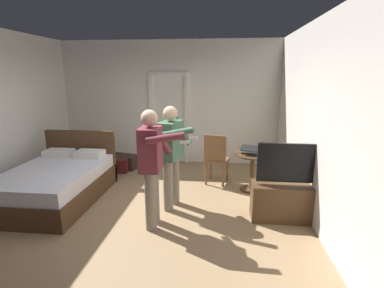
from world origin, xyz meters
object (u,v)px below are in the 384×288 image
person_striped_shirt (172,150)px  suitcase_dark (124,161)px  laptop (251,151)px  person_blue_shirt (152,162)px  side_table (252,165)px  tv_flatscreen (289,197)px  wooden_chair (216,157)px  bottle_on_table (262,149)px  suitcase_small (116,165)px  bed (57,182)px

person_striped_shirt → suitcase_dark: (-1.43, 1.83, -0.79)m
laptop → person_blue_shirt: person_blue_shirt is taller
side_table → person_blue_shirt: (-1.50, -1.44, 0.47)m
tv_flatscreen → suitcase_dark: size_ratio=1.87×
person_striped_shirt → person_blue_shirt: bearing=-105.0°
wooden_chair → suitcase_dark: (-2.10, 0.77, -0.39)m
side_table → bottle_on_table: (0.14, -0.08, 0.33)m
suitcase_small → suitcase_dark: bearing=64.5°
laptop → bottle_on_table: (0.18, -0.04, 0.05)m
tv_flatscreen → person_blue_shirt: person_blue_shirt is taller
bottle_on_table → person_blue_shirt: bearing=-140.4°
wooden_chair → side_table: bearing=-18.7°
wooden_chair → tv_flatscreen: bearing=-49.6°
tv_flatscreen → bottle_on_table: 1.12m
laptop → bed: bearing=-168.3°
bed → suitcase_small: size_ratio=3.67×
suitcase_dark → person_blue_shirt: bearing=-47.9°
wooden_chair → bed: bearing=-160.4°
suitcase_dark → person_striped_shirt: bearing=-37.4°
wooden_chair → person_striped_shirt: 1.31m
side_table → bed: bearing=-167.7°
tv_flatscreen → side_table: tv_flatscreen is taller
side_table → suitcase_dark: (-2.77, 1.00, -0.32)m
wooden_chair → suitcase_dark: size_ratio=1.61×
person_blue_shirt → bottle_on_table: bearing=39.6°
laptop → wooden_chair: size_ratio=0.42×
tv_flatscreen → person_striped_shirt: (-1.76, 0.23, 0.60)m
wooden_chair → suitcase_dark: bearing=159.9°
bed → suitcase_dark: (0.57, 1.72, -0.15)m
person_blue_shirt → suitcase_dark: size_ratio=2.66×
laptop → wooden_chair: 0.71m
laptop → bottle_on_table: bearing=-12.0°
tv_flatscreen → side_table: bearing=111.9°
tv_flatscreen → bottle_on_table: (-0.28, 0.98, 0.46)m
tv_flatscreen → suitcase_small: (-3.29, 1.79, -0.19)m
tv_flatscreen → person_striped_shirt: size_ratio=0.71×
side_table → laptop: (-0.04, -0.04, 0.28)m
side_table → bottle_on_table: bottle_on_table is taller
wooden_chair → person_blue_shirt: 1.90m
side_table → wooden_chair: size_ratio=0.71×
person_blue_shirt → suitcase_small: bearing=122.3°
bottle_on_table → suitcase_small: (-3.01, 0.81, -0.65)m
side_table → suitcase_dark: side_table is taller
suitcase_small → side_table: bearing=-19.1°
side_table → wooden_chair: bearing=161.3°
side_table → bottle_on_table: 0.36m
person_striped_shirt → side_table: bearing=31.9°
bed → person_striped_shirt: (2.00, -0.11, 0.64)m
bed → person_blue_shirt: person_blue_shirt is taller
laptop → suitcase_dark: laptop is taller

